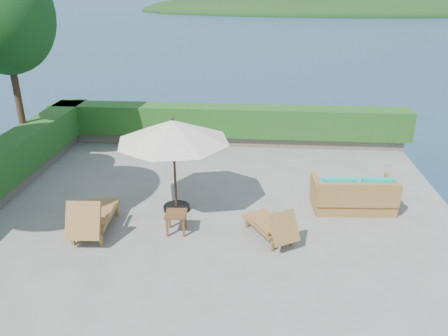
# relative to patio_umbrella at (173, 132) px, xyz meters

# --- Properties ---
(ground) EXTENTS (12.00, 12.00, 0.00)m
(ground) POSITION_rel_patio_umbrella_xyz_m (0.88, -0.63, -2.05)
(ground) COLOR gray
(ground) RESTS_ON ground
(foundation) EXTENTS (12.00, 12.00, 3.00)m
(foundation) POSITION_rel_patio_umbrella_xyz_m (0.88, -0.63, -3.60)
(foundation) COLOR #544D42
(foundation) RESTS_ON ocean
(ocean) EXTENTS (600.00, 600.00, 0.00)m
(ocean) POSITION_rel_patio_umbrella_xyz_m (0.88, -0.63, -5.05)
(ocean) COLOR #18344D
(ocean) RESTS_ON ground
(offshore_island) EXTENTS (126.00, 57.60, 12.60)m
(offshore_island) POSITION_rel_patio_umbrella_xyz_m (25.88, 139.37, -5.05)
(offshore_island) COLOR black
(offshore_island) RESTS_ON ocean
(planter_wall_far) EXTENTS (12.00, 0.60, 0.36)m
(planter_wall_far) POSITION_rel_patio_umbrella_xyz_m (0.88, 4.97, -1.87)
(planter_wall_far) COLOR #746C5D
(planter_wall_far) RESTS_ON ground
(hedge_far) EXTENTS (12.40, 0.90, 1.00)m
(hedge_far) POSITION_rel_patio_umbrella_xyz_m (0.88, 4.97, -1.20)
(hedge_far) COLOR #134517
(hedge_far) RESTS_ON planter_wall_far
(tree_far) EXTENTS (2.80, 2.80, 6.03)m
(tree_far) POSITION_rel_patio_umbrella_xyz_m (-5.12, 2.57, 2.35)
(tree_far) COLOR #462E1B
(tree_far) RESTS_ON ground
(patio_umbrella) EXTENTS (3.10, 3.10, 2.43)m
(patio_umbrella) POSITION_rel_patio_umbrella_xyz_m (0.00, 0.00, 0.00)
(patio_umbrella) COLOR black
(patio_umbrella) RESTS_ON ground
(lounge_left) EXTENTS (0.87, 1.82, 1.03)m
(lounge_left) POSITION_rel_patio_umbrella_xyz_m (-1.66, -1.26, -1.62)
(lounge_left) COLOR olive
(lounge_left) RESTS_ON ground
(lounge_right) EXTENTS (1.28, 1.56, 0.85)m
(lounge_right) POSITION_rel_patio_umbrella_xyz_m (2.35, -1.18, -1.70)
(lounge_right) COLOR olive
(lounge_right) RESTS_ON ground
(side_table) EXTENTS (0.49, 0.49, 0.50)m
(side_table) POSITION_rel_patio_umbrella_xyz_m (0.20, -1.07, -1.64)
(side_table) COLOR brown
(side_table) RESTS_ON ground
(wicker_loveseat) EXTENTS (2.06, 1.14, 0.98)m
(wicker_loveseat) POSITION_rel_patio_umbrella_xyz_m (4.39, 0.36, -1.67)
(wicker_loveseat) COLOR olive
(wicker_loveseat) RESTS_ON ground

